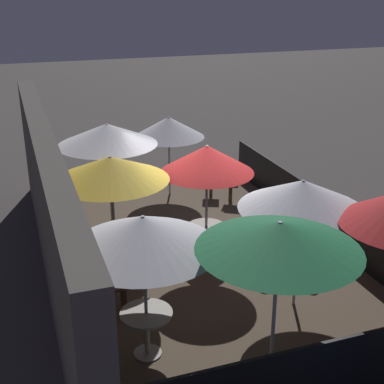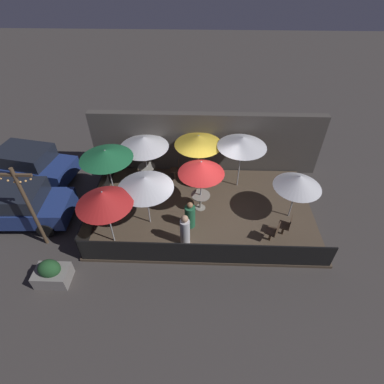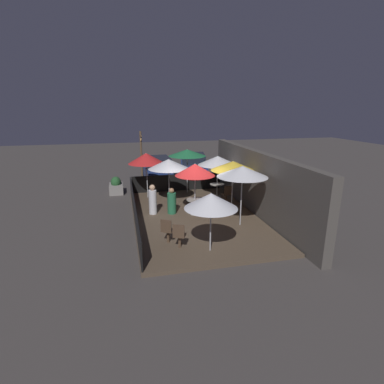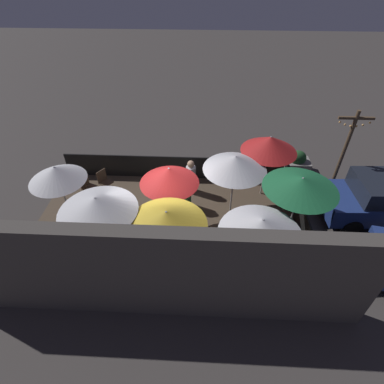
% 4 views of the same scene
% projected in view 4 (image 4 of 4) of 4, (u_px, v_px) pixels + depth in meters
% --- Properties ---
extents(ground_plane, '(60.00, 60.00, 0.00)m').
position_uv_depth(ground_plane, '(167.00, 227.00, 10.00)').
color(ground_plane, '#423D3A').
extents(patio_deck, '(8.66, 5.33, 0.12)m').
position_uv_depth(patio_deck, '(167.00, 225.00, 9.96)').
color(patio_deck, brown).
rests_on(patio_deck, ground_plane).
extents(building_wall, '(10.26, 0.36, 2.89)m').
position_uv_depth(building_wall, '(149.00, 275.00, 6.85)').
color(building_wall, '#4C4742').
rests_on(building_wall, ground_plane).
extents(fence_front, '(8.46, 0.05, 0.95)m').
position_uv_depth(fence_front, '(173.00, 167.00, 11.63)').
color(fence_front, black).
rests_on(fence_front, patio_deck).
extents(fence_side_left, '(0.05, 5.13, 0.95)m').
position_uv_depth(fence_side_left, '(300.00, 218.00, 9.46)').
color(fence_side_left, black).
rests_on(fence_side_left, patio_deck).
extents(patio_umbrella_0, '(1.74, 1.74, 2.31)m').
position_uv_depth(patio_umbrella_0, '(169.00, 176.00, 8.57)').
color(patio_umbrella_0, '#B2B2B7').
rests_on(patio_umbrella_0, patio_deck).
extents(patio_umbrella_1, '(2.07, 2.07, 2.20)m').
position_uv_depth(patio_umbrella_1, '(262.00, 226.00, 7.14)').
color(patio_umbrella_1, '#B2B2B7').
rests_on(patio_umbrella_1, patio_deck).
extents(patio_umbrella_2, '(2.00, 2.00, 2.22)m').
position_uv_depth(patio_umbrella_2, '(235.00, 163.00, 9.20)').
color(patio_umbrella_2, '#B2B2B7').
rests_on(patio_umbrella_2, patio_deck).
extents(patio_umbrella_3, '(2.04, 2.04, 2.43)m').
position_uv_depth(patio_umbrella_3, '(301.00, 183.00, 7.97)').
color(patio_umbrella_3, '#B2B2B7').
rests_on(patio_umbrella_3, patio_deck).
extents(patio_umbrella_4, '(1.75, 1.75, 2.01)m').
position_uv_depth(patio_umbrella_4, '(56.00, 174.00, 9.14)').
color(patio_umbrella_4, '#B2B2B7').
rests_on(patio_umbrella_4, patio_deck).
extents(patio_umbrella_5, '(1.87, 1.87, 2.37)m').
position_uv_depth(patio_umbrella_5, '(270.00, 144.00, 9.83)').
color(patio_umbrella_5, '#B2B2B7').
rests_on(patio_umbrella_5, patio_deck).
extents(patio_umbrella_6, '(2.00, 2.00, 2.33)m').
position_uv_depth(patio_umbrella_6, '(166.00, 218.00, 7.15)').
color(patio_umbrella_6, '#B2B2B7').
rests_on(patio_umbrella_6, patio_deck).
extents(patio_umbrella_7, '(2.00, 2.00, 2.45)m').
position_uv_depth(patio_umbrella_7, '(97.00, 204.00, 7.35)').
color(patio_umbrella_7, '#B2B2B7').
rests_on(patio_umbrella_7, patio_deck).
extents(dining_table_0, '(0.75, 0.75, 0.71)m').
position_uv_depth(dining_table_0, '(171.00, 213.00, 9.53)').
color(dining_table_0, '#9E998E').
rests_on(dining_table_0, patio_deck).
extents(dining_table_1, '(0.75, 0.75, 0.71)m').
position_uv_depth(dining_table_1, '(254.00, 263.00, 8.04)').
color(dining_table_1, '#9E998E').
rests_on(dining_table_1, patio_deck).
extents(patio_chair_0, '(0.42, 0.42, 0.95)m').
position_uv_depth(patio_chair_0, '(205.00, 264.00, 8.05)').
color(patio_chair_0, '#4C3828').
rests_on(patio_chair_0, patio_deck).
extents(patio_chair_1, '(0.52, 0.52, 0.92)m').
position_uv_depth(patio_chair_1, '(88.00, 186.00, 10.69)').
color(patio_chair_1, '#4C3828').
rests_on(patio_chair_1, patio_deck).
extents(patio_chair_2, '(0.55, 0.55, 0.92)m').
position_uv_depth(patio_chair_2, '(105.00, 181.00, 10.92)').
color(patio_chair_2, '#4C3828').
rests_on(patio_chair_2, patio_deck).
extents(patron_0, '(0.52, 0.52, 1.18)m').
position_uv_depth(patron_0, '(185.00, 195.00, 10.29)').
color(patron_0, '#236642').
rests_on(patron_0, patio_deck).
extents(patron_1, '(0.37, 0.37, 1.35)m').
position_uv_depth(patron_1, '(191.00, 178.00, 10.86)').
color(patron_1, silver).
rests_on(patron_1, patio_deck).
extents(planter_box, '(1.08, 0.76, 0.97)m').
position_uv_depth(planter_box, '(296.00, 163.00, 12.19)').
color(planter_box, gray).
rests_on(planter_box, ground_plane).
extents(light_post, '(1.10, 0.12, 3.41)m').
position_uv_depth(light_post, '(344.00, 152.00, 9.99)').
color(light_post, brown).
rests_on(light_post, ground_plane).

